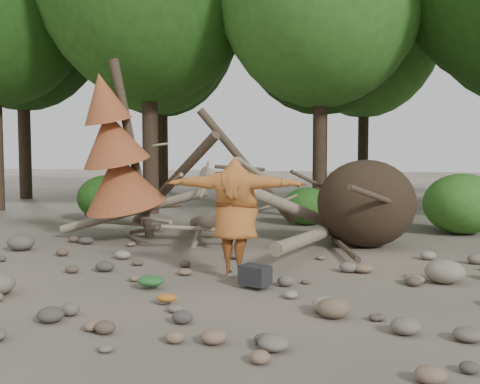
# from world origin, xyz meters

# --- Properties ---
(ground) EXTENTS (120.00, 120.00, 0.00)m
(ground) POSITION_xyz_m (0.00, 0.00, 0.00)
(ground) COLOR #514C44
(ground) RESTS_ON ground
(deadfall_pile) EXTENTS (8.55, 5.24, 3.30)m
(deadfall_pile) POSITION_xyz_m (2.02, 4.24, 0.95)
(deadfall_pile) COLOR #332619
(deadfall_pile) RESTS_ON ground
(dead_conifer) EXTENTS (2.06, 2.16, 4.35)m
(dead_conifer) POSITION_xyz_m (-3.12, 3.37, 2.11)
(dead_conifer) COLOR #4C3F30
(dead_conifer) RESTS_ON ground
(bush_left) EXTENTS (1.80, 1.80, 1.44)m
(bush_left) POSITION_xyz_m (-5.50, 7.20, 0.72)
(bush_left) COLOR #214F15
(bush_left) RESTS_ON ground
(bush_mid) EXTENTS (1.40, 1.40, 1.12)m
(bush_mid) POSITION_xyz_m (0.80, 7.80, 0.56)
(bush_mid) COLOR #2C651D
(bush_mid) RESTS_ON ground
(bush_right) EXTENTS (2.00, 2.00, 1.60)m
(bush_right) POSITION_xyz_m (5.00, 7.00, 0.80)
(bush_right) COLOR #377725
(bush_right) RESTS_ON ground
(frisbee_thrower) EXTENTS (2.76, 0.70, 2.22)m
(frisbee_thrower) POSITION_xyz_m (0.56, 0.56, 1.07)
(frisbee_thrower) COLOR #A85D26
(frisbee_thrower) RESTS_ON ground
(backpack) EXTENTS (0.54, 0.45, 0.30)m
(backpack) POSITION_xyz_m (1.04, -0.03, 0.15)
(backpack) COLOR black
(backpack) RESTS_ON ground
(cloth_green) EXTENTS (0.43, 0.36, 0.16)m
(cloth_green) POSITION_xyz_m (-0.52, -0.47, 0.08)
(cloth_green) COLOR #255D28
(cloth_green) RESTS_ON ground
(cloth_orange) EXTENTS (0.29, 0.24, 0.11)m
(cloth_orange) POSITION_xyz_m (0.06, -1.23, 0.05)
(cloth_orange) COLOR #AB611D
(cloth_orange) RESTS_ON ground
(boulder_front_right) EXTENTS (0.43, 0.39, 0.26)m
(boulder_front_right) POSITION_xyz_m (2.35, -1.23, 0.13)
(boulder_front_right) COLOR brown
(boulder_front_right) RESTS_ON ground
(boulder_mid_right) EXTENTS (0.63, 0.57, 0.38)m
(boulder_mid_right) POSITION_xyz_m (3.95, 1.11, 0.19)
(boulder_mid_right) COLOR gray
(boulder_mid_right) RESTS_ON ground
(boulder_mid_left) EXTENTS (0.60, 0.54, 0.36)m
(boulder_mid_left) POSITION_xyz_m (-4.66, 1.91, 0.18)
(boulder_mid_left) COLOR #58524A
(boulder_mid_left) RESTS_ON ground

